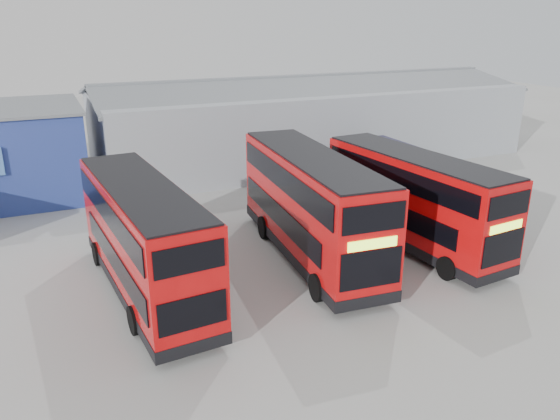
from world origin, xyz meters
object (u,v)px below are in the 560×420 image
(double_decker_right, at_px, (413,201))
(single_decker_blue, at_px, (416,178))
(maintenance_shed, at_px, (307,120))
(double_decker_centre, at_px, (311,207))
(double_decker_left, at_px, (144,241))

(double_decker_right, relative_size, single_decker_blue, 1.00)
(maintenance_shed, xyz_separation_m, double_decker_centre, (-8.18, -16.69, -0.35))
(double_decker_left, xyz_separation_m, double_decker_right, (11.80, -0.14, -0.04))
(double_decker_centre, height_order, single_decker_blue, double_decker_centre)
(maintenance_shed, xyz_separation_m, double_decker_right, (-3.42, -17.33, -0.52))
(double_decker_left, distance_m, single_decker_blue, 16.53)
(maintenance_shed, distance_m, double_decker_left, 22.96)
(double_decker_left, bearing_deg, double_decker_centre, 179.43)
(maintenance_shed, relative_size, double_decker_centre, 2.81)
(double_decker_left, bearing_deg, single_decker_blue, -167.67)
(double_decker_left, height_order, double_decker_right, double_decker_left)
(double_decker_centre, bearing_deg, double_decker_right, -3.14)
(double_decker_right, bearing_deg, double_decker_centre, 167.05)
(maintenance_shed, xyz_separation_m, double_decker_left, (-15.22, -17.19, -0.48))
(double_decker_right, xyz_separation_m, single_decker_blue, (4.00, 4.97, -0.73))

